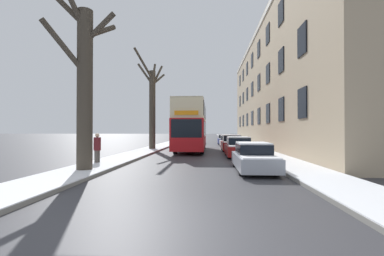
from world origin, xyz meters
name	(u,v)px	position (x,y,z in m)	size (l,w,h in m)	color
ground_plane	(173,226)	(0.00, 0.00, 0.00)	(320.00, 320.00, 0.00)	#38383D
sidewalk_left	(184,139)	(-5.03, 53.00, 0.08)	(2.30, 130.00, 0.16)	gray
sidewalk_right	(229,139)	(5.03, 53.00, 0.08)	(2.30, 130.00, 0.16)	gray
terrace_facade_right	(294,88)	(10.67, 25.90, 6.94)	(9.10, 40.41, 13.88)	tan
bare_tree_left_0	(84,81)	(-4.92, 6.08, 4.14)	(2.89, 2.64, 8.84)	#423A30
bare_tree_left_1	(152,104)	(-4.89, 19.58, 4.53)	(2.53, 4.19, 9.46)	#423A30
double_decker_bus	(191,124)	(-0.98, 18.82, 2.52)	(2.56, 10.40, 4.47)	red
parked_car_0	(253,158)	(2.79, 7.22, 0.62)	(1.69, 4.37, 1.34)	#9EA3AD
parked_car_1	(238,148)	(2.79, 13.62, 0.68)	(1.78, 4.18, 1.47)	maroon
parked_car_2	(232,143)	(2.79, 19.39, 0.70)	(1.86, 4.54, 1.53)	maroon
parked_car_3	(227,141)	(2.79, 25.48, 0.64)	(1.69, 4.46, 1.40)	silver
parked_car_4	(225,140)	(2.79, 31.17, 0.65)	(1.86, 4.57, 1.41)	navy
oncoming_van	(193,135)	(-1.87, 33.93, 1.19)	(2.05, 5.30, 2.20)	#9EA3AD
pedestrian_left_sidewalk	(97,148)	(-5.42, 8.59, 0.97)	(0.38, 0.38, 1.76)	#4C4742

